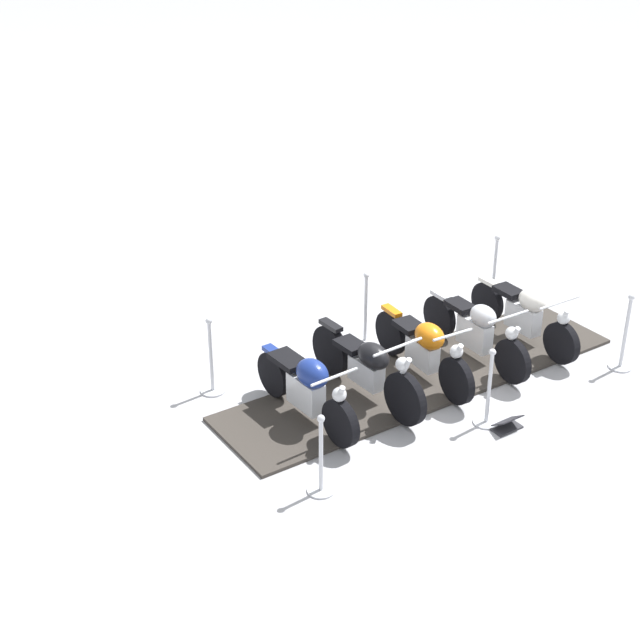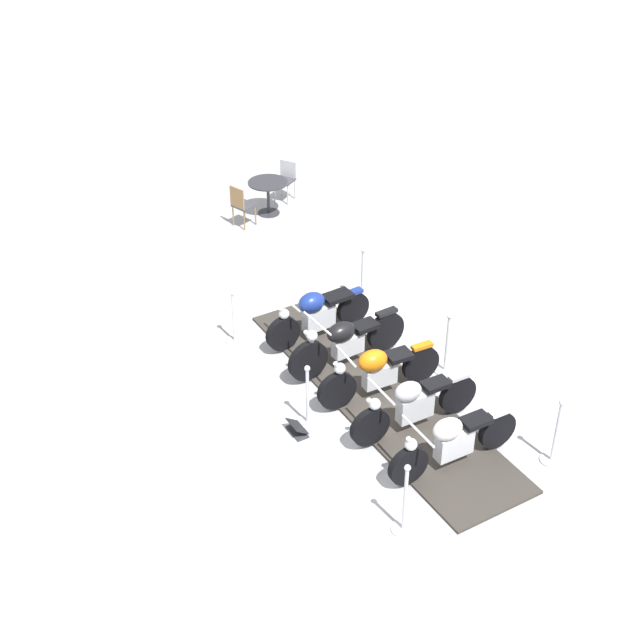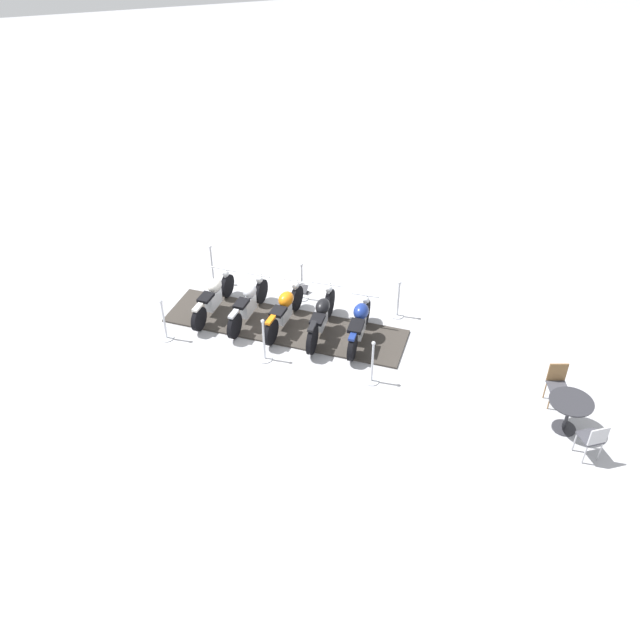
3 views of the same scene
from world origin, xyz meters
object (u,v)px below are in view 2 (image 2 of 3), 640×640
(cafe_chair_across_table, at_px, (241,203))
(cafe_chair_near_table, at_px, (286,178))
(stanchion_left_rear, at_px, (554,442))
(stanchion_left_front, at_px, (362,285))
(motorcycle_black, at_px, (346,340))
(cafe_table, at_px, (268,190))
(motorcycle_chrome, at_px, (413,404))
(motorcycle_cream, at_px, (452,440))
(stanchion_right_rear, at_px, (404,509))
(info_placard, at_px, (297,429))
(stanchion_right_front, at_px, (234,325))
(stanchion_left_mid, at_px, (446,354))
(stanchion_right_mid, at_px, (308,405))
(motorcycle_navy, at_px, (317,313))
(motorcycle_copper, at_px, (378,370))

(cafe_chair_across_table, bearing_deg, cafe_chair_near_table, 7.37)
(stanchion_left_rear, bearing_deg, stanchion_left_front, -126.55)
(motorcycle_black, xyz_separation_m, stanchion_left_front, (-2.04, -0.48, -0.17))
(stanchion_left_rear, xyz_separation_m, cafe_table, (-5.65, -7.29, 0.22))
(stanchion_left_front, xyz_separation_m, cafe_table, (-2.61, -3.19, 0.23))
(motorcycle_chrome, bearing_deg, motorcycle_cream, 91.47)
(motorcycle_black, bearing_deg, stanchion_right_rear, 67.37)
(motorcycle_chrome, xyz_separation_m, stanchion_right_rear, (1.98, 0.52, -0.14))
(motorcycle_black, height_order, info_placard, motorcycle_black)
(motorcycle_black, bearing_deg, info_placard, 32.38)
(motorcycle_black, xyz_separation_m, stanchion_right_front, (0.07, -2.05, -0.19))
(motorcycle_cream, height_order, stanchion_left_mid, stanchion_left_mid)
(stanchion_right_rear, bearing_deg, cafe_chair_across_table, -139.44)
(cafe_chair_near_table, bearing_deg, stanchion_right_front, 19.44)
(motorcycle_cream, relative_size, stanchion_right_front, 1.72)
(cafe_chair_near_table, bearing_deg, stanchion_right_mid, 30.76)
(motorcycle_navy, relative_size, stanchion_right_mid, 1.65)
(motorcycle_copper, bearing_deg, stanchion_right_mid, 3.65)
(motorcycle_black, xyz_separation_m, motorcycle_cream, (1.70, 2.29, -0.02))
(motorcycle_chrome, height_order, cafe_chair_near_table, motorcycle_chrome)
(stanchion_right_mid, xyz_separation_m, cafe_table, (-6.25, -3.67, 0.24))
(stanchion_left_mid, distance_m, info_placard, 2.90)
(stanchion_right_mid, height_order, cafe_table, stanchion_right_mid)
(motorcycle_black, relative_size, info_placard, 4.44)
(stanchion_right_rear, xyz_separation_m, stanchion_right_mid, (-1.52, -2.05, -0.03))
(motorcycle_cream, relative_size, cafe_table, 2.04)
(motorcycle_navy, relative_size, motorcycle_copper, 1.03)
(motorcycle_chrome, distance_m, stanchion_left_rear, 2.10)
(stanchion_right_rear, relative_size, info_placard, 2.62)
(stanchion_left_mid, bearing_deg, motorcycle_black, -71.54)
(cafe_table, bearing_deg, motorcycle_cream, 43.15)
(motorcycle_chrome, xyz_separation_m, cafe_chair_near_table, (-6.60, -5.14, 0.02))
(cafe_chair_near_table, bearing_deg, motorcycle_navy, 33.87)
(stanchion_left_front, distance_m, cafe_chair_across_table, 3.91)
(cafe_chair_across_table, bearing_deg, stanchion_right_rear, -120.99)
(stanchion_right_rear, bearing_deg, cafe_table, -143.64)
(stanchion_left_mid, xyz_separation_m, stanchion_right_rear, (3.63, 0.48, 0.03))
(info_placard, distance_m, cafe_chair_near_table, 8.17)
(stanchion_left_front, bearing_deg, stanchion_right_front, -36.55)
(motorcycle_black, relative_size, motorcycle_cream, 1.09)
(motorcycle_navy, height_order, motorcycle_cream, motorcycle_navy)
(cafe_chair_across_table, bearing_deg, motorcycle_cream, -113.42)
(motorcycle_navy, xyz_separation_m, stanchion_left_mid, (0.05, 2.33, -0.19))
(stanchion_left_mid, relative_size, stanchion_right_rear, 0.98)
(stanchion_left_mid, bearing_deg, stanchion_right_mid, -36.55)
(motorcycle_black, xyz_separation_m, stanchion_right_rear, (3.11, 2.05, -0.15))
(stanchion_left_rear, relative_size, stanchion_right_rear, 0.98)
(motorcycle_chrome, distance_m, stanchion_right_front, 3.73)
(stanchion_right_rear, bearing_deg, stanchion_left_rear, 143.45)
(stanchion_left_front, height_order, stanchion_right_front, stanchion_left_front)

